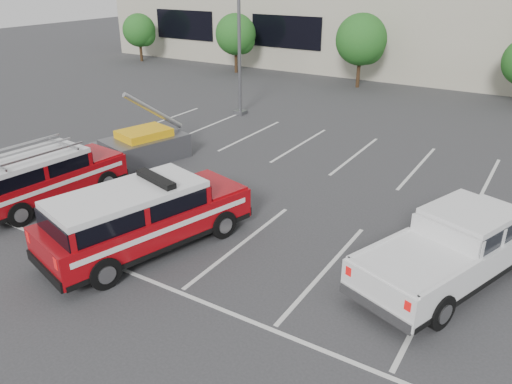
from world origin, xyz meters
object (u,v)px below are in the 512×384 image
Objects in this scene: tree_far_left at (140,31)px; fire_chief_suv at (144,221)px; convention_building at (476,8)px; tree_left at (237,36)px; ladder_suv at (45,180)px; tree_mid_left at (362,41)px; white_pickup at (453,253)px; light_pole_left at (239,16)px; utility_rig at (142,146)px.

fire_chief_suv is (22.67, -23.68, -1.64)m from tree_far_left.
convention_building is 18.11m from tree_left.
tree_mid_left is at bearing 89.58° from ladder_suv.
white_pickup is 13.20m from ladder_suv.
ladder_suv is (-12.96, -2.52, 0.08)m from white_pickup.
convention_building reaches higher than light_pole_left.
ladder_suv is at bearing -96.03° from tree_mid_left.
tree_far_left is at bearing -180.00° from tree_left.
fire_chief_suv is (2.67, -23.68, -2.18)m from tree_mid_left.
tree_far_left reaches higher than ladder_suv.
light_pole_left is at bearing -107.10° from tree_mid_left.
white_pickup is at bearing 16.61° from ladder_suv.
tree_left is 0.83× the size of ladder_suv.
tree_mid_left is at bearing 111.78° from fire_chief_suv.
fire_chief_suv reaches higher than white_pickup.
utility_rig is (0.51, -8.23, -4.59)m from light_pole_left.
light_pole_left is 9.43m from utility_rig.
tree_mid_left is (20.00, 0.00, 0.54)m from tree_far_left.
white_pickup is at bearing -37.87° from light_pole_left.
fire_chief_suv is 1.19× the size of ladder_suv.
utility_rig reaches higher than fire_chief_suv.
convention_building reaches higher than white_pickup.
white_pickup is (13.61, -10.58, -4.45)m from light_pole_left.
utility_rig reaches higher than ladder_suv.
light_pole_left is at bearing 98.44° from ladder_suv.
tree_mid_left is at bearing 0.00° from tree_far_left.
convention_building reaches higher than tree_mid_left.
light_pole_left is at bearing 108.63° from utility_rig.
ladder_suv is at bearing -73.25° from utility_rig.
ladder_suv is at bearing -148.69° from white_pickup.
light_pole_left is (-3.09, -10.05, 2.14)m from tree_mid_left.
tree_far_left is 0.82× the size of tree_mid_left.
utility_rig is at bearing -86.47° from light_pole_left.
tree_mid_left is 23.38m from ladder_suv.
utility_rig reaches higher than white_pickup.
white_pickup is at bearing -34.05° from tree_far_left.
tree_far_left is at bearing 166.27° from white_pickup.
convention_building is 5.86× the size of light_pole_left.
ladder_suv is at bearing -52.82° from tree_far_left.
white_pickup is (5.43, -30.44, -3.98)m from convention_building.
convention_building is 33.81m from fire_chief_suv.
convention_building is at bearing 120.42° from white_pickup.
ladder_suv reaches higher than white_pickup.
convention_building is 31.18m from white_pickup.
light_pole_left is 17.80m from white_pickup.
utility_rig is (17.42, -18.27, -1.91)m from tree_far_left.
white_pickup is (30.52, -20.63, -1.77)m from tree_far_left.
ladder_suv is at bearing -71.92° from tree_left.
light_pole_left is at bearing 128.25° from fire_chief_suv.
ladder_suv is (-7.53, -32.96, -3.90)m from convention_building.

